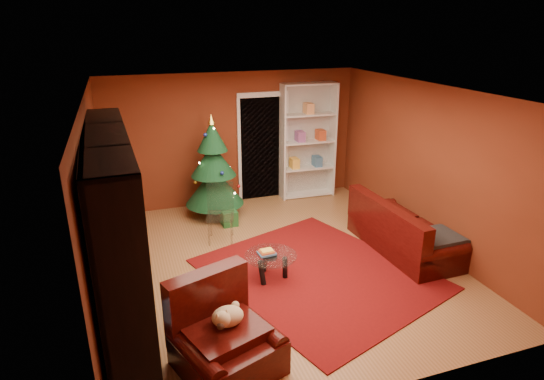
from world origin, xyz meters
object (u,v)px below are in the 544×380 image
object	(u,v)px
white_bookshelf	(308,141)
armchair	(227,337)
gift_box_red	(212,205)
sofa	(404,225)
media_unit	(117,235)
dog	(228,316)
acrylic_chair	(220,216)
christmas_tree	(213,168)
gift_box_green	(229,218)
rug	(317,274)
coffee_table	(271,266)

from	to	relation	value
white_bookshelf	armchair	xyz separation A→B (m)	(-2.81, -4.53, -0.77)
gift_box_red	sofa	xyz separation A→B (m)	(2.60, -2.57, 0.31)
armchair	media_unit	bearing A→B (deg)	110.59
media_unit	gift_box_red	distance (m)	3.73
dog	acrylic_chair	bearing A→B (deg)	59.33
armchair	sofa	size ratio (longest dim) A/B	0.52
media_unit	christmas_tree	world-z (taller)	media_unit
white_bookshelf	gift_box_red	bearing A→B (deg)	-171.75
christmas_tree	sofa	bearing A→B (deg)	-42.76
acrylic_chair	media_unit	bearing A→B (deg)	-114.56
gift_box_green	sofa	distance (m)	3.06
dog	sofa	bearing A→B (deg)	7.27
dog	sofa	size ratio (longest dim) A/B	0.20
armchair	gift_box_green	bearing A→B (deg)	56.48
christmas_tree	sofa	size ratio (longest dim) A/B	0.98
armchair	rug	bearing A→B (deg)	21.08
gift_box_red	acrylic_chair	world-z (taller)	acrylic_chair
white_bookshelf	sofa	size ratio (longest dim) A/B	1.21
gift_box_green	coffee_table	bearing A→B (deg)	-86.38
christmas_tree	coffee_table	bearing A→B (deg)	-84.02
rug	gift_box_green	xyz separation A→B (m)	(-0.81, 2.11, 0.13)
christmas_tree	gift_box_red	world-z (taller)	christmas_tree
dog	coffee_table	world-z (taller)	dog
media_unit	acrylic_chair	bearing A→B (deg)	47.35
white_bookshelf	armchair	bearing A→B (deg)	-119.69
rug	armchair	xyz separation A→B (m)	(-1.69, -1.45, 0.40)
dog	acrylic_chair	distance (m)	3.00
gift_box_green	acrylic_chair	bearing A→B (deg)	-116.38
media_unit	acrylic_chair	distance (m)	2.54
christmas_tree	white_bookshelf	world-z (taller)	white_bookshelf
white_bookshelf	coffee_table	distance (m)	3.60
rug	media_unit	xyz separation A→B (m)	(-2.67, -0.29, 1.18)
rug	armchair	world-z (taller)	armchair
gift_box_green	dog	bearing A→B (deg)	-103.69
rug	acrylic_chair	xyz separation A→B (m)	(-1.09, 1.55, 0.43)
white_bookshelf	armchair	distance (m)	5.38
christmas_tree	sofa	distance (m)	3.54
sofa	acrylic_chair	world-z (taller)	acrylic_chair
media_unit	armchair	xyz separation A→B (m)	(0.98, -1.16, -0.78)
media_unit	gift_box_green	bearing A→B (deg)	50.25
armchair	dog	distance (m)	0.21
christmas_tree	gift_box_green	world-z (taller)	christmas_tree
gift_box_green	armchair	xyz separation A→B (m)	(-0.88, -3.56, 0.27)
media_unit	armchair	distance (m)	1.71
coffee_table	acrylic_chair	world-z (taller)	acrylic_chair
christmas_tree	dog	xyz separation A→B (m)	(-0.71, -4.04, -0.34)
rug	acrylic_chair	distance (m)	1.94
media_unit	white_bookshelf	xyz separation A→B (m)	(3.79, 3.37, -0.01)
christmas_tree	armchair	size ratio (longest dim) A/B	1.88
rug	gift_box_red	xyz separation A→B (m)	(-0.97, 2.85, 0.11)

